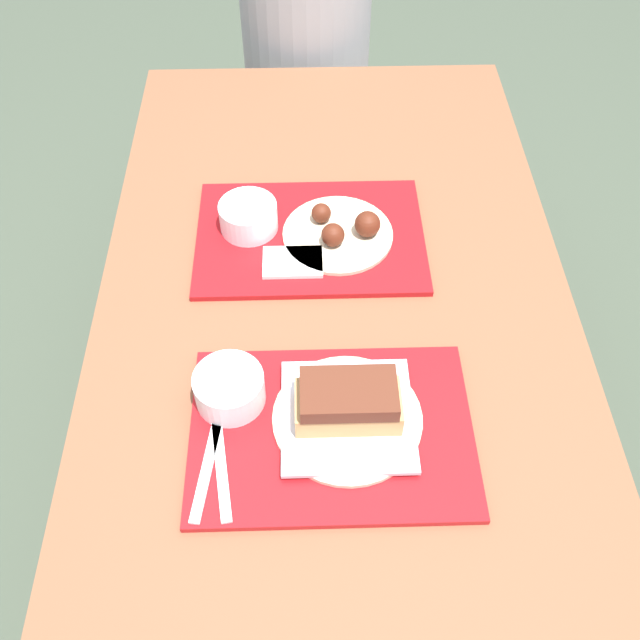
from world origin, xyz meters
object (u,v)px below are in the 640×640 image
Objects in this scene: tray_far at (310,237)px; bowl_coleslaw_far at (248,215)px; brisket_sandwich_plate at (348,409)px; person_seated_across at (306,19)px; tray_near at (331,431)px; wings_plate_far at (341,230)px; bowl_coleslaw_near at (229,387)px.

tray_far is 0.13m from bowl_coleslaw_far.
person_seated_across is at bearing 92.15° from brisket_sandwich_plate.
tray_far is (-0.03, 0.44, 0.00)m from tray_near.
brisket_sandwich_plate reaches higher than wings_plate_far.
person_seated_across is (-0.05, 1.25, -0.03)m from brisket_sandwich_plate.
person_seated_across is at bearing 81.37° from bowl_coleslaw_far.
person_seated_across is (-0.02, 1.26, 0.00)m from tray_near.
person_seated_across is (-0.06, 0.84, -0.02)m from wings_plate_far.
person_seated_across reaches higher than wings_plate_far.
bowl_coleslaw_far is at bearing 87.74° from bowl_coleslaw_near.
bowl_coleslaw_far is 0.53× the size of wings_plate_far.
bowl_coleslaw_far is (-0.14, 0.46, 0.04)m from tray_near.
tray_far is 0.83m from person_seated_across.
wings_plate_far is (0.19, 0.37, -0.02)m from bowl_coleslaw_near.
brisket_sandwich_plate is at bearing -87.85° from person_seated_across.
brisket_sandwich_plate is at bearing -91.21° from wings_plate_far.
tray_far is 3.93× the size of bowl_coleslaw_near.
tray_far is 0.40m from bowl_coleslaw_near.
tray_near is at bearing -89.03° from person_seated_across.
wings_plate_far is 0.30× the size of person_seated_across.
brisket_sandwich_plate is at bearing -13.60° from bowl_coleslaw_near.
bowl_coleslaw_far is 0.18m from wings_plate_far.
brisket_sandwich_plate is at bearing -83.11° from tray_far.
tray_far is at bearing 70.22° from bowl_coleslaw_near.
tray_near is 0.44m from tray_far.
wings_plate_far is (0.03, 0.43, 0.02)m from tray_near.
bowl_coleslaw_far is (-0.12, 0.02, 0.04)m from tray_far.
person_seated_across is at bearing 93.79° from wings_plate_far.
bowl_coleslaw_far is 0.16× the size of person_seated_across.
bowl_coleslaw_near is 0.53× the size of wings_plate_far.
brisket_sandwich_plate is (0.03, 0.02, 0.04)m from tray_near.
bowl_coleslaw_near is at bearing -117.81° from wings_plate_far.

